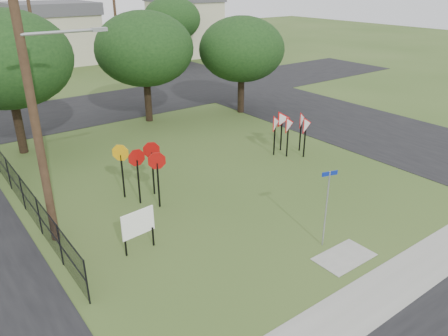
# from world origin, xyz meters

# --- Properties ---
(ground) EXTENTS (140.00, 140.00, 0.00)m
(ground) POSITION_xyz_m (0.00, 0.00, 0.00)
(ground) COLOR #324C1C
(sidewalk) EXTENTS (30.00, 1.60, 0.02)m
(sidewalk) POSITION_xyz_m (0.00, -4.20, 0.01)
(sidewalk) COLOR gray
(sidewalk) RESTS_ON ground
(planting_strip) EXTENTS (30.00, 0.80, 0.02)m
(planting_strip) POSITION_xyz_m (0.00, -5.40, 0.01)
(planting_strip) COLOR #324C1C
(planting_strip) RESTS_ON ground
(street_right) EXTENTS (8.00, 50.00, 0.02)m
(street_right) POSITION_xyz_m (12.00, 10.00, 0.01)
(street_right) COLOR black
(street_right) RESTS_ON ground
(street_far) EXTENTS (60.00, 8.00, 0.02)m
(street_far) POSITION_xyz_m (0.00, 20.00, 0.01)
(street_far) COLOR black
(street_far) RESTS_ON ground
(curb_pad) EXTENTS (2.00, 1.20, 0.02)m
(curb_pad) POSITION_xyz_m (0.00, -2.40, 0.01)
(curb_pad) COLOR gray
(curb_pad) RESTS_ON ground
(street_name_sign) EXTENTS (0.56, 0.18, 2.80)m
(street_name_sign) POSITION_xyz_m (-0.02, -1.46, 1.62)
(street_name_sign) COLOR #96999E
(street_name_sign) RESTS_ON ground
(stop_sign_cluster) EXTENTS (1.76, 2.07, 2.38)m
(stop_sign_cluster) POSITION_xyz_m (-3.40, 5.24, 1.77)
(stop_sign_cluster) COLOR black
(stop_sign_cluster) RESTS_ON ground
(yield_sign_cluster) EXTENTS (2.41, 1.66, 2.24)m
(yield_sign_cluster) POSITION_xyz_m (5.12, 5.39, 1.65)
(yield_sign_cluster) COLOR black
(yield_sign_cluster) RESTS_ON ground
(info_board) EXTENTS (1.22, 0.16, 1.53)m
(info_board) POSITION_xyz_m (-5.23, 2.03, 1.02)
(info_board) COLOR black
(info_board) RESTS_ON ground
(utility_pole_main) EXTENTS (3.55, 0.33, 10.00)m
(utility_pole_main) POSITION_xyz_m (-7.24, 4.50, 5.21)
(utility_pole_main) COLOR #45301F
(utility_pole_main) RESTS_ON ground
(far_pole_a) EXTENTS (1.40, 0.24, 9.00)m
(far_pole_a) POSITION_xyz_m (-2.00, 24.00, 4.60)
(far_pole_a) COLOR #45301F
(far_pole_a) RESTS_ON ground
(far_pole_b) EXTENTS (1.40, 0.24, 8.50)m
(far_pole_b) POSITION_xyz_m (6.00, 28.00, 4.35)
(far_pole_b) COLOR #45301F
(far_pole_b) RESTS_ON ground
(fence_run) EXTENTS (0.05, 11.55, 1.50)m
(fence_run) POSITION_xyz_m (-7.60, 6.25, 0.78)
(fence_run) COLOR black
(fence_run) RESTS_ON ground
(house_mid) EXTENTS (8.40, 8.40, 6.20)m
(house_mid) POSITION_xyz_m (4.00, 40.00, 3.15)
(house_mid) COLOR beige
(house_mid) RESTS_ON ground
(house_right) EXTENTS (8.30, 8.30, 7.20)m
(house_right) POSITION_xyz_m (18.00, 36.00, 3.65)
(house_right) COLOR beige
(house_right) RESTS_ON ground
(tree_near_left) EXTENTS (6.40, 6.40, 7.27)m
(tree_near_left) POSITION_xyz_m (-6.00, 14.00, 4.86)
(tree_near_left) COLOR black
(tree_near_left) RESTS_ON ground
(tree_near_mid) EXTENTS (6.00, 6.00, 6.80)m
(tree_near_mid) POSITION_xyz_m (2.00, 15.00, 4.54)
(tree_near_mid) COLOR black
(tree_near_mid) RESTS_ON ground
(tree_near_right) EXTENTS (5.60, 5.60, 6.33)m
(tree_near_right) POSITION_xyz_m (8.00, 13.00, 4.22)
(tree_near_right) COLOR black
(tree_near_right) RESTS_ON ground
(tree_far_right) EXTENTS (6.00, 6.00, 6.80)m
(tree_far_right) POSITION_xyz_m (14.00, 32.00, 4.54)
(tree_far_right) COLOR black
(tree_far_right) RESTS_ON ground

